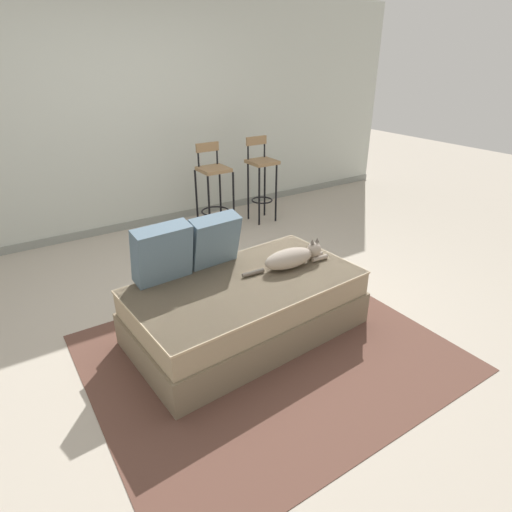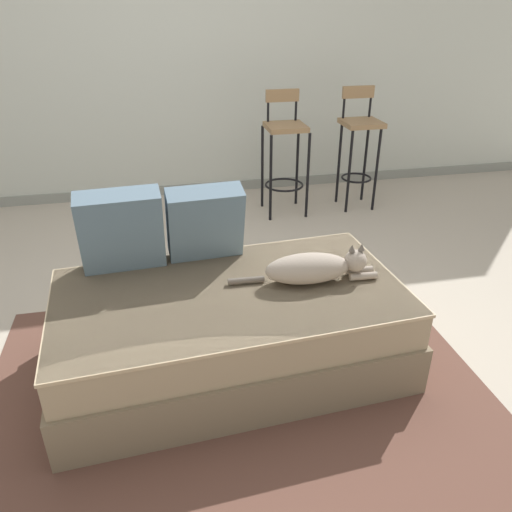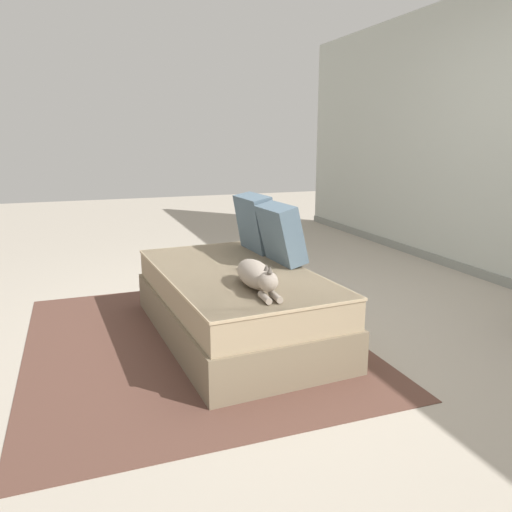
{
  "view_description": "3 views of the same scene",
  "coord_description": "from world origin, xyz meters",
  "px_view_note": "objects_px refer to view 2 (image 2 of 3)",
  "views": [
    {
      "loc": [
        -1.43,
        -2.71,
        1.95
      ],
      "look_at": [
        0.15,
        -0.3,
        0.57
      ],
      "focal_mm": 30.0,
      "sensor_mm": 36.0,
      "label": 1
    },
    {
      "loc": [
        -0.3,
        -2.42,
        1.71
      ],
      "look_at": [
        0.15,
        -0.3,
        0.57
      ],
      "focal_mm": 35.0,
      "sensor_mm": 36.0,
      "label": 2
    },
    {
      "loc": [
        3.0,
        -1.34,
        1.3
      ],
      "look_at": [
        0.15,
        -0.3,
        0.57
      ],
      "focal_mm": 35.0,
      "sensor_mm": 36.0,
      "label": 3
    }
  ],
  "objects_px": {
    "couch": "(231,328)",
    "throw_pillow_corner": "(121,230)",
    "bar_stool_near_window": "(285,146)",
    "bar_stool_by_doorway": "(359,138)",
    "cat": "(314,268)",
    "throw_pillow_middle": "(205,223)"
  },
  "relations": [
    {
      "from": "throw_pillow_corner",
      "to": "bar_stool_near_window",
      "type": "bearing_deg",
      "value": 52.01
    },
    {
      "from": "cat",
      "to": "bar_stool_near_window",
      "type": "bearing_deg",
      "value": 79.27
    },
    {
      "from": "bar_stool_near_window",
      "to": "bar_stool_by_doorway",
      "type": "distance_m",
      "value": 0.67
    },
    {
      "from": "couch",
      "to": "throw_pillow_corner",
      "type": "distance_m",
      "value": 0.74
    },
    {
      "from": "couch",
      "to": "bar_stool_near_window",
      "type": "relative_size",
      "value": 1.71
    },
    {
      "from": "throw_pillow_middle",
      "to": "cat",
      "type": "xyz_separation_m",
      "value": [
        0.48,
        -0.36,
        -0.13
      ]
    },
    {
      "from": "couch",
      "to": "throw_pillow_middle",
      "type": "height_order",
      "value": "throw_pillow_middle"
    },
    {
      "from": "throw_pillow_middle",
      "to": "cat",
      "type": "distance_m",
      "value": 0.62
    },
    {
      "from": "cat",
      "to": "throw_pillow_middle",
      "type": "bearing_deg",
      "value": 143.64
    },
    {
      "from": "throw_pillow_middle",
      "to": "bar_stool_by_doorway",
      "type": "bearing_deg",
      "value": 46.67
    },
    {
      "from": "throw_pillow_middle",
      "to": "bar_stool_by_doorway",
      "type": "distance_m",
      "value": 2.22
    },
    {
      "from": "throw_pillow_corner",
      "to": "throw_pillow_middle",
      "type": "bearing_deg",
      "value": 3.82
    },
    {
      "from": "couch",
      "to": "cat",
      "type": "distance_m",
      "value": 0.51
    },
    {
      "from": "cat",
      "to": "bar_stool_near_window",
      "type": "distance_m",
      "value": 2.01
    },
    {
      "from": "bar_stool_by_doorway",
      "to": "throw_pillow_middle",
      "type": "bearing_deg",
      "value": -133.33
    },
    {
      "from": "bar_stool_near_window",
      "to": "bar_stool_by_doorway",
      "type": "relative_size",
      "value": 1.0
    },
    {
      "from": "throw_pillow_corner",
      "to": "cat",
      "type": "xyz_separation_m",
      "value": [
        0.91,
        -0.33,
        -0.14
      ]
    },
    {
      "from": "bar_stool_near_window",
      "to": "throw_pillow_middle",
      "type": "bearing_deg",
      "value": -118.01
    },
    {
      "from": "throw_pillow_corner",
      "to": "cat",
      "type": "height_order",
      "value": "throw_pillow_corner"
    },
    {
      "from": "bar_stool_near_window",
      "to": "bar_stool_by_doorway",
      "type": "bearing_deg",
      "value": 0.13
    },
    {
      "from": "throw_pillow_corner",
      "to": "cat",
      "type": "relative_size",
      "value": 0.58
    },
    {
      "from": "couch",
      "to": "throw_pillow_corner",
      "type": "relative_size",
      "value": 4.09
    }
  ]
}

